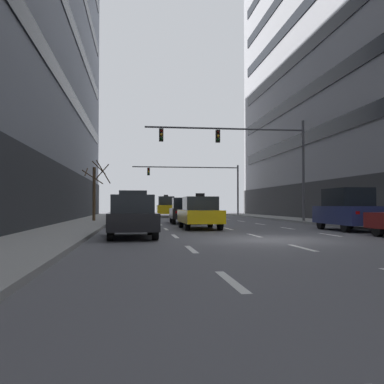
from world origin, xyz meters
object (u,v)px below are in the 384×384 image
car_driving_5 (185,211)px  traffic_signal_0 (250,149)px  traffic_signal_1 (202,178)px  taxi_driving_3 (166,207)px  car_driving_4 (133,209)px  car_parked_2 (347,210)px  street_tree_0 (95,190)px  taxi_driving_0 (198,209)px  taxi_driving_2 (200,213)px  car_driving_1 (132,217)px

car_driving_5 → traffic_signal_0: size_ratio=0.42×
traffic_signal_1 → taxi_driving_3: bearing=-142.6°
taxi_driving_3 → traffic_signal_1: 6.28m
car_driving_4 → traffic_signal_0: size_ratio=0.38×
car_parked_2 → street_tree_0: size_ratio=1.02×
taxi_driving_0 → car_parked_2: bearing=-81.5°
taxi_driving_3 → traffic_signal_1: traffic_signal_1 is taller
car_parked_2 → traffic_signal_0: bearing=104.5°
car_driving_4 → traffic_signal_1: 24.18m
traffic_signal_0 → traffic_signal_1: 19.28m
car_driving_4 → street_tree_0: bearing=116.2°
taxi_driving_2 → car_parked_2: 7.15m
taxi_driving_0 → car_parked_2: car_parked_2 is taller
taxi_driving_3 → traffic_signal_1: size_ratio=0.37×
taxi_driving_0 → taxi_driving_3: 3.28m
car_driving_5 → street_tree_0: (-6.04, 1.91, 1.45)m
taxi_driving_2 → taxi_driving_3: (-0.16, 22.65, 0.24)m
car_driving_1 → car_driving_4: bearing=90.2°
taxi_driving_3 → car_driving_5: bearing=-89.4°
taxi_driving_0 → car_driving_4: bearing=-108.9°
taxi_driving_2 → street_tree_0: street_tree_0 is taller
car_driving_1 → car_driving_4: (-0.04, 8.70, 0.22)m
car_driving_1 → taxi_driving_2: bearing=58.7°
traffic_signal_1 → car_driving_1: bearing=-103.4°
taxi_driving_0 → car_parked_2: 24.75m
car_driving_4 → taxi_driving_3: bearing=80.5°
car_driving_4 → car_driving_5: car_driving_4 is taller
taxi_driving_0 → car_driving_1: taxi_driving_0 is taller
car_driving_4 → taxi_driving_2: bearing=-43.0°
taxi_driving_0 → taxi_driving_3: (-3.23, 0.52, 0.21)m
street_tree_0 → car_driving_5: bearing=-17.5°
car_driving_4 → car_driving_5: size_ratio=0.92×
car_driving_1 → car_driving_5: car_driving_5 is taller
car_parked_2 → traffic_signal_1: (-2.63, 28.26, 3.27)m
taxi_driving_3 → car_driving_5: size_ratio=0.96×
traffic_signal_1 → car_driving_4: bearing=-108.3°
taxi_driving_0 → taxi_driving_2: (-3.08, -22.13, -0.03)m
taxi_driving_2 → traffic_signal_0: (4.43, 6.66, 4.23)m
street_tree_0 → car_driving_1: bearing=-79.2°
taxi_driving_2 → car_parked_2: (6.75, -2.34, 0.20)m
car_driving_4 → street_tree_0: 6.09m
car_driving_1 → street_tree_0: size_ratio=1.05×
car_driving_1 → taxi_driving_2: taxi_driving_2 is taller
car_driving_1 → taxi_driving_3: size_ratio=0.98×
car_parked_2 → traffic_signal_1: 28.57m
traffic_signal_0 → car_driving_4: bearing=-156.0°
car_driving_1 → street_tree_0: bearing=100.8°
car_driving_1 → traffic_signal_1: bearing=76.6°
taxi_driving_3 → taxi_driving_0: bearing=-9.1°
car_driving_4 → traffic_signal_1: bearing=71.7°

